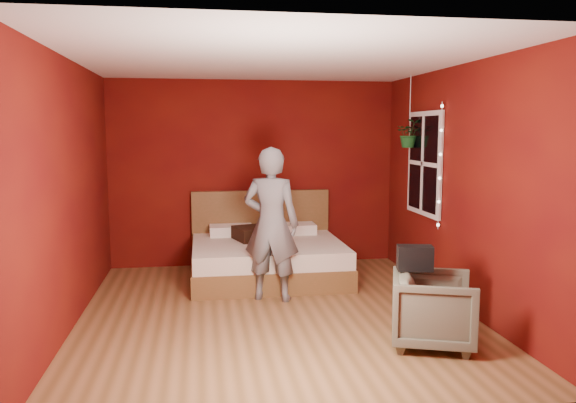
# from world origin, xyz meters

# --- Properties ---
(floor) EXTENTS (4.50, 4.50, 0.00)m
(floor) POSITION_xyz_m (0.00, 0.00, 0.00)
(floor) COLOR brown
(floor) RESTS_ON ground
(room_walls) EXTENTS (4.04, 4.54, 2.62)m
(room_walls) POSITION_xyz_m (0.00, 0.00, 1.68)
(room_walls) COLOR maroon
(room_walls) RESTS_ON ground
(window) EXTENTS (0.05, 0.97, 1.27)m
(window) POSITION_xyz_m (1.97, 0.90, 1.50)
(window) COLOR white
(window) RESTS_ON room_walls
(fairy_lights) EXTENTS (0.04, 0.04, 1.45)m
(fairy_lights) POSITION_xyz_m (1.94, 0.38, 1.50)
(fairy_lights) COLOR silver
(fairy_lights) RESTS_ON room_walls
(bed) EXTENTS (1.93, 1.64, 1.06)m
(bed) POSITION_xyz_m (0.09, 1.47, 0.28)
(bed) COLOR brown
(bed) RESTS_ON ground
(person) EXTENTS (0.74, 0.61, 1.73)m
(person) POSITION_xyz_m (0.02, 0.50, 0.86)
(person) COLOR slate
(person) RESTS_ON ground
(armchair) EXTENTS (0.90, 0.89, 0.65)m
(armchair) POSITION_xyz_m (1.27, -1.08, 0.32)
(armchair) COLOR #5A5B47
(armchair) RESTS_ON ground
(handbag) EXTENTS (0.34, 0.22, 0.22)m
(handbag) POSITION_xyz_m (1.15, -0.91, 0.76)
(handbag) COLOR black
(handbag) RESTS_ON armchair
(throw_pillow) EXTENTS (0.59, 0.59, 0.17)m
(throw_pillow) POSITION_xyz_m (-0.07, 1.56, 0.57)
(throw_pillow) COLOR black
(throw_pillow) RESTS_ON bed
(hanging_plant) EXTENTS (0.39, 0.36, 0.91)m
(hanging_plant) POSITION_xyz_m (1.88, 1.20, 1.87)
(hanging_plant) COLOR silver
(hanging_plant) RESTS_ON room_walls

